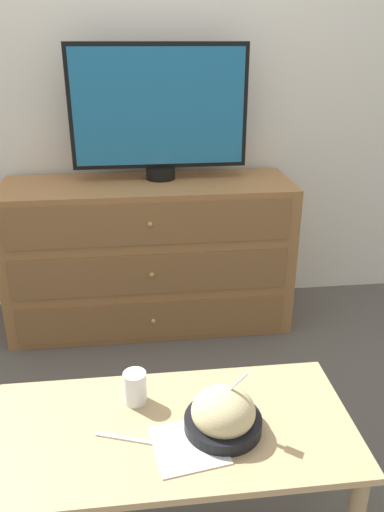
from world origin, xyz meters
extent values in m
plane|color=#56514C|center=(0.00, 0.00, 0.00)|extent=(12.00, 12.00, 0.00)
cube|color=white|center=(0.00, 0.03, 1.30)|extent=(12.00, 0.05, 2.60)
cube|color=#9E6B3D|center=(0.03, -0.25, 0.37)|extent=(1.38, 0.45, 0.74)
cube|color=brown|center=(0.03, -0.48, 0.12)|extent=(1.27, 0.01, 0.20)
sphere|color=tan|center=(0.03, -0.49, 0.12)|extent=(0.02, 0.02, 0.02)
cube|color=brown|center=(0.03, -0.48, 0.37)|extent=(1.27, 0.01, 0.20)
sphere|color=tan|center=(0.03, -0.49, 0.37)|extent=(0.02, 0.02, 0.02)
cube|color=brown|center=(0.03, -0.48, 0.62)|extent=(1.27, 0.01, 0.20)
sphere|color=tan|center=(0.03, -0.49, 0.62)|extent=(0.02, 0.02, 0.02)
cylinder|color=black|center=(0.10, -0.18, 0.77)|extent=(0.14, 0.14, 0.06)
cube|color=black|center=(0.10, -0.17, 1.08)|extent=(0.82, 0.04, 0.56)
cube|color=#1E6B9E|center=(0.10, -0.20, 1.08)|extent=(0.78, 0.01, 0.52)
cube|color=tan|center=(0.04, -1.55, 0.43)|extent=(0.96, 0.46, 0.02)
cylinder|color=tan|center=(-0.40, -1.35, 0.21)|extent=(0.04, 0.04, 0.42)
cylinder|color=tan|center=(0.48, -1.35, 0.21)|extent=(0.04, 0.04, 0.42)
cylinder|color=black|center=(0.17, -1.57, 0.46)|extent=(0.20, 0.20, 0.04)
ellipsoid|color=beige|center=(0.17, -1.57, 0.50)|extent=(0.16, 0.16, 0.11)
cube|color=white|center=(0.19, -1.55, 0.54)|extent=(0.08, 0.06, 0.14)
cube|color=white|center=(0.22, -1.57, 0.60)|extent=(0.03, 0.03, 0.03)
cylinder|color=beige|center=(-0.05, -1.44, 0.47)|extent=(0.06, 0.06, 0.06)
cylinder|color=white|center=(-0.05, -1.44, 0.49)|extent=(0.06, 0.06, 0.09)
cube|color=white|center=(0.08, -1.62, 0.44)|extent=(0.20, 0.20, 0.00)
cube|color=white|center=(-0.07, -1.58, 0.44)|extent=(0.18, 0.07, 0.01)
camera|label=1|loc=(-0.02, -2.56, 1.37)|focal=35.00mm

